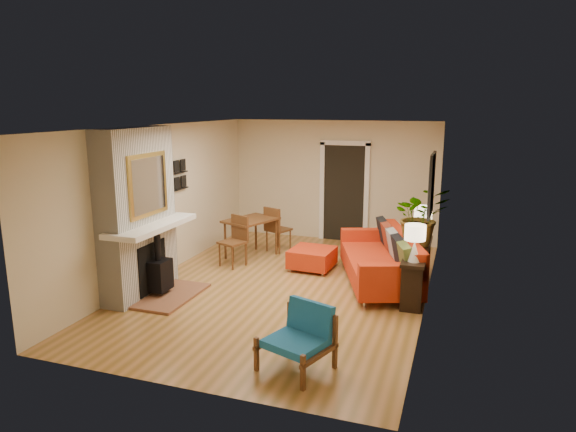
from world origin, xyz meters
The scene contains 10 objects.
room_shell centered at (0.60, 2.63, 1.24)m, with size 6.50×6.50×6.50m.
fireplace centered at (-2.00, -1.00, 1.24)m, with size 1.09×1.68×2.60m.
sofa centered at (1.51, 0.72, 0.41)m, with size 1.74×2.55×0.92m.
ottoman centered at (0.17, 1.05, 0.22)m, with size 0.79×0.79×0.38m.
blue_chair centered at (1.05, -2.39, 0.39)m, with size 0.89×0.88×0.73m.
dining_table centered at (-1.11, 1.38, 0.61)m, with size 1.15×1.75×0.93m.
console_table centered at (2.07, 0.43, 0.58)m, with size 0.34×1.85×0.72m.
lamp_near centered at (2.07, -0.26, 1.06)m, with size 0.30×0.30×0.54m.
lamp_far centered at (2.07, 1.15, 1.06)m, with size 0.30×0.30×0.54m.
houseplant centered at (2.06, 0.67, 1.20)m, with size 0.86×0.74×0.95m, color #1E5919.
Camera 1 is at (2.65, -7.53, 2.94)m, focal length 32.00 mm.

